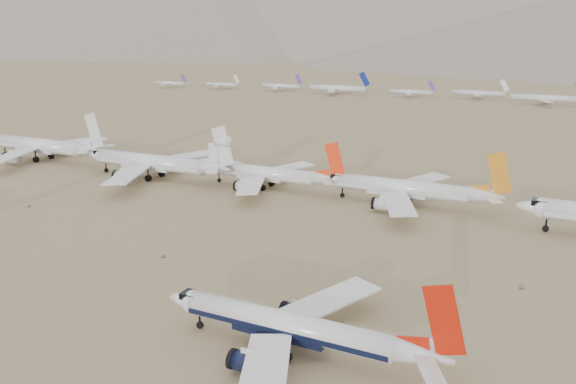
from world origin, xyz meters
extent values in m
plane|color=olive|center=(0.00, 0.00, 0.00)|extent=(7000.00, 7000.00, 0.00)
cylinder|color=silver|center=(8.48, -6.78, 4.37)|extent=(32.17, 3.80, 3.80)
cube|color=black|center=(8.48, -6.78, 3.90)|extent=(31.53, 3.86, 0.86)
sphere|color=silver|center=(-7.60, -6.78, 4.37)|extent=(3.80, 3.80, 3.80)
cube|color=black|center=(-8.17, -6.78, 5.42)|extent=(2.66, 2.47, 0.95)
cone|color=silver|center=(28.37, -6.78, 4.66)|extent=(8.04, 3.80, 3.80)
cube|color=silver|center=(10.97, -18.06, 3.71)|extent=(12.42, 19.58, 0.60)
cube|color=silver|center=(29.93, -10.48, 5.13)|extent=(5.11, 6.68, 0.23)
cylinder|color=black|center=(6.70, -14.68, 1.99)|extent=(4.47, 2.74, 2.74)
cube|color=silver|center=(10.97, 4.51, 3.71)|extent=(12.42, 19.58, 0.60)
cube|color=silver|center=(29.93, -3.08, 5.13)|extent=(5.11, 6.68, 0.23)
cylinder|color=black|center=(6.70, 1.13, 1.99)|extent=(4.47, 2.74, 2.74)
cube|color=#B71808|center=(30.60, -6.78, 10.20)|extent=(6.10, 0.30, 10.05)
cylinder|color=black|center=(-6.65, -6.78, 0.57)|extent=(1.14, 0.48, 1.14)
cylinder|color=black|center=(9.82, -9.44, 0.80)|extent=(1.60, 0.95, 1.60)
cylinder|color=black|center=(9.82, -4.12, 0.80)|extent=(1.60, 0.95, 1.60)
sphere|color=silver|center=(39.62, 66.28, 5.69)|extent=(4.95, 4.95, 4.95)
cube|color=black|center=(38.88, 66.28, 7.05)|extent=(3.46, 3.22, 1.24)
cylinder|color=black|center=(40.86, 66.28, 0.74)|extent=(1.48, 0.62, 1.48)
cylinder|color=silver|center=(4.35, 72.69, 4.99)|extent=(35.70, 4.34, 4.34)
cube|color=silver|center=(4.35, 72.69, 4.45)|extent=(34.99, 4.40, 0.98)
sphere|color=silver|center=(-13.50, 72.69, 4.99)|extent=(4.34, 4.34, 4.34)
cube|color=black|center=(-14.15, 72.69, 6.18)|extent=(3.04, 2.82, 1.08)
cone|color=silver|center=(26.42, 72.69, 5.32)|extent=(8.93, 4.34, 4.34)
cube|color=silver|center=(7.11, 60.10, 4.23)|extent=(13.79, 21.73, 0.67)
cube|color=silver|center=(28.15, 68.56, 5.86)|extent=(5.67, 7.41, 0.26)
cylinder|color=silver|center=(2.37, 63.85, 2.27)|extent=(4.96, 3.12, 3.12)
cube|color=silver|center=(7.11, 85.27, 4.23)|extent=(13.79, 21.73, 0.67)
cube|color=silver|center=(28.15, 76.81, 5.86)|extent=(5.67, 7.41, 0.26)
cylinder|color=silver|center=(2.37, 81.52, 2.27)|extent=(4.96, 3.12, 3.12)
cube|color=orange|center=(28.90, 72.69, 11.50)|extent=(6.77, 0.35, 11.15)
cylinder|color=black|center=(-12.41, 72.69, 0.65)|extent=(1.30, 0.54, 1.30)
cylinder|color=black|center=(5.84, 69.65, 0.91)|extent=(1.82, 1.08, 1.82)
cylinder|color=black|center=(5.84, 75.72, 0.91)|extent=(1.82, 1.08, 1.82)
cylinder|color=silver|center=(-37.68, 72.06, 4.70)|extent=(33.44, 4.09, 4.09)
cube|color=silver|center=(-37.68, 72.06, 4.19)|extent=(32.77, 4.15, 0.92)
sphere|color=silver|center=(-54.40, 72.06, 4.70)|extent=(4.09, 4.09, 4.09)
cube|color=black|center=(-55.01, 72.06, 5.82)|extent=(2.86, 2.66, 1.02)
cone|color=silver|center=(-17.02, 72.06, 5.01)|extent=(8.36, 4.09, 4.09)
cube|color=silver|center=(-35.10, 60.26, 3.98)|extent=(12.91, 20.35, 0.63)
cube|color=silver|center=(-15.39, 68.20, 5.52)|extent=(5.31, 6.94, 0.25)
cylinder|color=silver|center=(-39.54, 63.77, 2.14)|extent=(4.64, 2.94, 2.94)
cube|color=silver|center=(-35.10, 83.86, 3.98)|extent=(12.91, 20.35, 0.63)
cube|color=silver|center=(-15.39, 75.92, 5.52)|extent=(5.31, 6.94, 0.25)
cylinder|color=silver|center=(-39.54, 80.35, 2.14)|extent=(4.64, 2.94, 2.94)
cube|color=red|center=(-14.69, 72.06, 10.80)|extent=(6.34, 0.33, 10.44)
cylinder|color=black|center=(-53.38, 72.06, 0.61)|extent=(1.23, 0.51, 1.23)
cylinder|color=black|center=(-36.29, 69.20, 0.86)|extent=(1.72, 1.02, 1.72)
cylinder|color=black|center=(-36.29, 74.92, 0.86)|extent=(1.72, 1.02, 1.72)
cylinder|color=silver|center=(-75.84, 66.58, 5.54)|extent=(40.23, 4.82, 4.82)
cube|color=silver|center=(-75.84, 66.58, 4.94)|extent=(39.43, 4.89, 1.08)
sphere|color=silver|center=(-95.96, 66.58, 5.54)|extent=(4.82, 4.82, 4.82)
cube|color=black|center=(-96.68, 66.58, 6.86)|extent=(3.37, 3.13, 1.20)
cone|color=silver|center=(-50.97, 66.58, 5.90)|extent=(10.06, 4.82, 4.82)
cube|color=silver|center=(-72.73, 52.43, 4.70)|extent=(15.54, 24.49, 0.75)
cube|color=silver|center=(-49.02, 61.94, 6.50)|extent=(6.39, 8.35, 0.29)
cylinder|color=silver|center=(-78.08, 56.66, 2.52)|extent=(5.59, 3.47, 3.47)
cube|color=silver|center=(-72.73, 80.72, 4.70)|extent=(15.54, 24.49, 0.75)
cube|color=silver|center=(-49.02, 71.21, 6.50)|extent=(6.39, 8.35, 0.29)
cylinder|color=silver|center=(-78.08, 76.50, 2.52)|extent=(5.59, 3.47, 3.47)
cube|color=silver|center=(-48.18, 66.58, 12.85)|extent=(7.63, 0.39, 12.56)
cylinder|color=silver|center=(-47.90, 66.58, 14.40)|extent=(5.03, 3.12, 3.12)
cylinder|color=black|center=(-94.75, 66.58, 0.72)|extent=(1.45, 0.60, 1.45)
cylinder|color=black|center=(-74.16, 63.21, 1.01)|extent=(2.02, 1.20, 2.02)
cylinder|color=black|center=(-74.16, 69.95, 1.01)|extent=(2.02, 1.20, 2.02)
cylinder|color=silver|center=(-130.31, 70.55, 5.68)|extent=(40.21, 4.94, 4.94)
cube|color=silver|center=(-130.31, 70.55, 5.06)|extent=(39.40, 5.01, 1.11)
sphere|color=silver|center=(-150.42, 70.55, 5.68)|extent=(4.94, 4.94, 4.94)
cube|color=black|center=(-151.16, 70.55, 7.04)|extent=(3.46, 3.21, 1.24)
cone|color=silver|center=(-105.46, 70.55, 6.05)|extent=(10.05, 4.94, 4.94)
cube|color=silver|center=(-127.21, 56.35, 4.82)|extent=(15.53, 24.47, 0.76)
cube|color=silver|center=(-103.51, 65.90, 6.67)|extent=(6.38, 8.35, 0.30)
cylinder|color=silver|center=(-132.55, 60.58, 2.59)|extent=(5.58, 3.56, 3.56)
cube|color=silver|center=(-127.21, 84.75, 4.82)|extent=(15.53, 24.47, 0.76)
cube|color=silver|center=(-103.51, 75.20, 6.67)|extent=(6.38, 8.35, 0.30)
cylinder|color=silver|center=(-132.55, 80.53, 2.59)|extent=(5.58, 3.56, 3.56)
cube|color=silver|center=(-102.67, 70.55, 13.03)|extent=(7.62, 0.40, 12.56)
cylinder|color=black|center=(-149.18, 70.55, 0.74)|extent=(1.48, 0.62, 1.48)
cylinder|color=black|center=(-128.64, 67.09, 1.04)|extent=(2.07, 1.24, 2.07)
cylinder|color=black|center=(-128.64, 74.01, 1.04)|extent=(2.07, 1.24, 2.07)
cylinder|color=silver|center=(-269.50, 331.51, 3.89)|extent=(30.19, 2.98, 2.98)
cube|color=#59388E|center=(-255.30, 331.51, 8.93)|extent=(6.01, 0.30, 7.57)
cube|color=silver|center=(-269.50, 323.69, 3.44)|extent=(7.95, 13.90, 0.30)
cube|color=silver|center=(-269.50, 339.32, 3.44)|extent=(7.95, 13.90, 0.30)
cylinder|color=silver|center=(-220.96, 338.81, 3.94)|extent=(31.17, 3.08, 3.08)
cube|color=silver|center=(-206.29, 338.81, 9.15)|extent=(6.21, 0.31, 7.82)
cube|color=silver|center=(-220.96, 330.74, 3.48)|extent=(8.21, 14.35, 0.31)
cube|color=silver|center=(-220.96, 346.88, 3.48)|extent=(8.21, 14.35, 0.31)
cylinder|color=silver|center=(-168.64, 346.06, 4.12)|extent=(34.88, 3.45, 3.45)
cube|color=#59388E|center=(-152.22, 346.06, 9.95)|extent=(6.95, 0.34, 8.75)
cube|color=silver|center=(-168.64, 337.03, 3.61)|extent=(9.19, 16.05, 0.34)
cube|color=silver|center=(-168.64, 355.09, 3.61)|extent=(9.19, 16.05, 0.34)
cylinder|color=silver|center=(-117.01, 341.60, 4.69)|extent=(46.25, 4.57, 4.57)
cube|color=navy|center=(-95.24, 341.60, 12.41)|extent=(9.21, 0.46, 11.60)
cube|color=silver|center=(-117.01, 329.63, 4.00)|extent=(12.19, 21.29, 0.46)
cube|color=silver|center=(-117.01, 353.57, 4.00)|extent=(12.19, 21.29, 0.46)
cylinder|color=silver|center=(-59.93, 344.76, 3.95)|extent=(31.43, 3.11, 3.11)
cube|color=#59388E|center=(-45.13, 344.76, 9.20)|extent=(6.26, 0.31, 7.88)
cube|color=silver|center=(-59.93, 336.63, 3.49)|extent=(8.28, 14.47, 0.31)
cube|color=silver|center=(-59.93, 352.90, 3.49)|extent=(8.28, 14.47, 0.31)
cylinder|color=silver|center=(-13.44, 355.63, 4.19)|extent=(36.19, 3.58, 3.58)
cube|color=silver|center=(3.59, 355.63, 10.23)|extent=(7.21, 0.36, 9.08)
cube|color=silver|center=(-13.44, 346.27, 3.65)|extent=(9.53, 16.66, 0.36)
cube|color=silver|center=(-13.44, 365.00, 3.65)|extent=(9.53, 16.66, 0.36)
cylinder|color=silver|center=(31.33, 337.20, 4.50)|extent=(42.48, 4.20, 4.20)
cube|color=silver|center=(31.33, 326.21, 3.87)|extent=(11.19, 19.55, 0.42)
cube|color=silver|center=(31.33, 348.20, 3.87)|extent=(11.19, 19.55, 0.42)
cone|color=slate|center=(-1900.00, 1520.00, 130.00)|extent=(1456.00, 1456.00, 260.00)
cone|color=slate|center=(-800.00, 1560.00, 150.00)|extent=(1800.00, 1800.00, 300.00)
cone|color=slate|center=(-700.00, 1100.00, 47.50)|extent=(855.00, 855.00, 95.00)
ellipsoid|color=brown|center=(-85.20, 27.20, 0.34)|extent=(1.12, 1.12, 0.62)
ellipsoid|color=brown|center=(-30.40, 14.40, 0.29)|extent=(0.98, 0.98, 0.54)
ellipsoid|color=brown|center=(24.40, 1.60, 0.25)|extent=(0.84, 0.84, 0.46)
ellipsoid|color=brown|center=(38.10, 30.90, 0.29)|extent=(0.98, 0.98, 0.54)
camera|label=1|loc=(40.51, -72.34, 44.74)|focal=35.00mm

